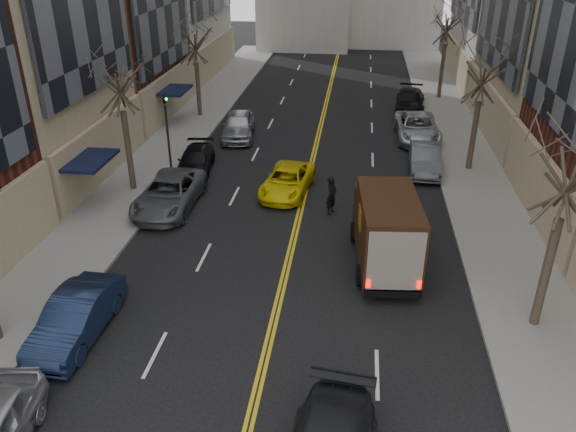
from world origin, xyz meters
name	(u,v)px	position (x,y,z in m)	size (l,w,h in m)	color
sidewalk_left	(172,143)	(-9.00, 27.00, 0.07)	(4.00, 66.00, 0.15)	slate
sidewalk_right	(466,156)	(9.00, 27.00, 0.07)	(4.00, 66.00, 0.15)	slate
tree_lf_mid	(116,61)	(-8.80, 20.00, 6.60)	(3.20, 3.20, 8.91)	#382D23
tree_lf_far	(194,30)	(-8.80, 33.00, 6.02)	(3.20, 3.20, 8.12)	#382D23
tree_rt_mid	(486,59)	(8.80, 25.00, 6.17)	(3.20, 3.20, 8.32)	#382D23
tree_rt_far	(449,10)	(8.80, 40.00, 6.74)	(3.20, 3.20, 9.11)	#382D23
traffic_signal	(167,127)	(-7.39, 22.00, 2.82)	(0.29, 0.26, 4.70)	black
ups_truck	(386,230)	(3.82, 14.38, 1.58)	(2.73, 5.88, 3.13)	black
taxi	(287,181)	(-0.89, 20.76, 0.65)	(2.15, 4.66, 1.29)	yellow
pedestrian	(332,195)	(1.47, 18.72, 0.92)	(0.67, 0.44, 1.85)	black
parked_lf_b	(76,317)	(-6.30, 8.58, 0.75)	(1.58, 4.54, 1.50)	#111B36
parked_lf_c	(169,193)	(-6.30, 18.31, 0.76)	(2.51, 5.45, 1.52)	#505358
parked_lf_d	(195,161)	(-6.30, 22.93, 0.64)	(1.78, 4.38, 1.27)	black
parked_lf_e	(238,125)	(-5.10, 28.88, 0.82)	(1.95, 4.84, 1.65)	#9FA1A6
parked_rt_a	(425,159)	(6.30, 24.52, 0.74)	(1.57, 4.51, 1.48)	#4C4F54
parked_rt_b	(417,127)	(6.30, 30.01, 0.79)	(2.62, 5.68, 1.58)	#B4B6BD
parked_rt_c	(410,100)	(6.30, 36.59, 0.73)	(2.05, 5.05, 1.47)	black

